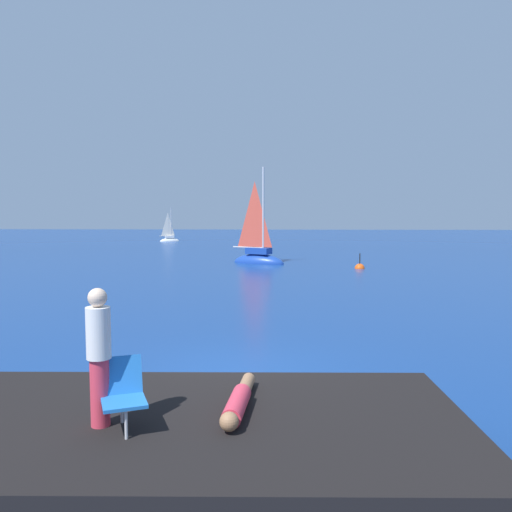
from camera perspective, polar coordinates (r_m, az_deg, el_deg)
ground_plane at (r=10.36m, az=-2.68°, el=-13.09°), size 160.00×160.00×0.00m
shore_ledge at (r=6.77m, az=-7.21°, el=-19.99°), size 6.87×3.72×0.72m
boulder_seaward at (r=8.57m, az=-8.88°, el=-17.11°), size 1.56×1.63×0.84m
boulder_inland at (r=8.62m, az=-15.30°, el=-17.08°), size 0.63×0.81×0.51m
sailboat_near at (r=31.84m, az=0.26°, el=-0.18°), size 3.55×2.51×6.45m
sailboat_far at (r=55.61m, az=-9.50°, el=1.82°), size 2.17×1.50×3.93m
person_sunbather at (r=6.73m, az=-1.94°, el=-15.74°), size 0.33×1.76×0.25m
person_standing at (r=6.33m, az=-16.91°, el=-10.18°), size 0.28×0.28×1.62m
beach_chair at (r=6.33m, az=-14.49°, el=-14.12°), size 0.67×0.73×0.80m
marker_buoy at (r=29.50m, az=11.34°, el=-1.35°), size 0.56×0.56×1.13m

